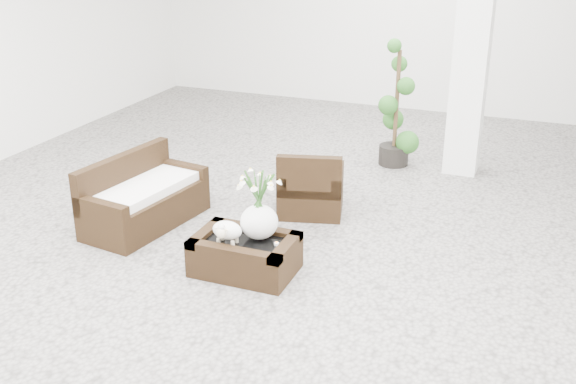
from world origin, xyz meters
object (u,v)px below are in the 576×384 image
at_px(armchair, 311,180).
at_px(topiary, 397,105).
at_px(loveseat, 145,192).
at_px(coffee_table, 245,256).

xyz_separation_m(armchair, topiary, (0.48, 1.82, 0.43)).
height_order(armchair, loveseat, same).
distance_m(coffee_table, topiary, 3.44).
bearing_deg(armchair, loveseat, 17.84).
height_order(coffee_table, topiary, topiary).
xyz_separation_m(coffee_table, loveseat, (-1.39, 0.55, 0.20)).
xyz_separation_m(loveseat, topiary, (1.96, 2.77, 0.43)).
bearing_deg(armchair, coffee_table, 71.72).
bearing_deg(coffee_table, armchair, 86.73).
bearing_deg(topiary, armchair, -104.79).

